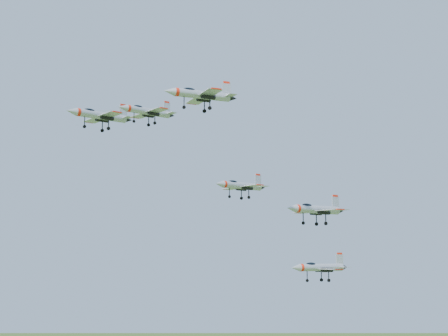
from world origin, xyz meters
name	(u,v)px	position (x,y,z in m)	size (l,w,h in m)	color
jet_lead	(99,115)	(-16.43, 8.01, 149.25)	(13.51, 11.38, 3.63)	#B0B5BD
jet_left_high	(147,111)	(-10.99, -2.66, 148.34)	(11.38, 9.58, 3.06)	#B0B5BD
jet_right_high	(200,94)	(-8.07, -18.83, 147.87)	(12.10, 9.98, 3.24)	#B0B5BD
jet_left_low	(240,185)	(14.27, 10.16, 137.89)	(13.36, 11.23, 3.59)	#B0B5BD
jet_right_low	(315,209)	(16.71, -13.18, 131.47)	(13.28, 11.07, 3.55)	#B0B5BD
jet_trail	(319,267)	(26.64, 0.11, 121.17)	(13.66, 11.20, 3.67)	#B0B5BD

